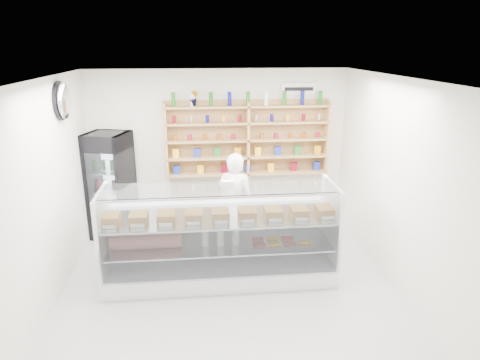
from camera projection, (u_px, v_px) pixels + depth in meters
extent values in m
plane|color=#AFAEB3|center=(231.00, 297.00, 5.65)|extent=(5.00, 5.00, 0.00)
plane|color=white|center=(229.00, 80.00, 4.80)|extent=(5.00, 5.00, 0.00)
plane|color=white|center=(219.00, 150.00, 7.60)|extent=(4.50, 0.00, 4.50)
plane|color=white|center=(259.00, 325.00, 2.86)|extent=(4.50, 0.00, 4.50)
plane|color=white|center=(39.00, 204.00, 5.01)|extent=(0.00, 5.00, 5.00)
plane|color=white|center=(406.00, 191.00, 5.44)|extent=(0.00, 5.00, 5.00)
cube|color=white|center=(221.00, 270.00, 6.07)|extent=(3.17, 0.90, 0.26)
cube|color=white|center=(219.00, 228.00, 6.33)|extent=(3.17, 0.05, 0.67)
cube|color=silver|center=(220.00, 244.00, 5.95)|extent=(3.04, 0.79, 0.02)
cube|color=silver|center=(220.00, 218.00, 5.83)|extent=(3.10, 0.83, 0.02)
cube|color=silver|center=(222.00, 239.00, 5.45)|extent=(3.10, 0.13, 1.10)
cube|color=silver|center=(220.00, 188.00, 5.65)|extent=(3.10, 0.63, 0.01)
imported|color=white|center=(235.00, 202.00, 6.76)|extent=(0.69, 0.57, 1.61)
cube|color=black|center=(111.00, 186.00, 7.23)|extent=(0.81, 0.80, 1.81)
cube|color=#240432|center=(109.00, 145.00, 6.73)|extent=(0.62, 0.21, 0.25)
cube|color=silver|center=(114.00, 196.00, 6.98)|extent=(0.53, 0.17, 1.43)
cube|color=tan|center=(166.00, 142.00, 7.30)|extent=(0.04, 0.28, 1.33)
cube|color=tan|center=(248.00, 140.00, 7.43)|extent=(0.04, 0.28, 1.33)
cube|color=tan|center=(326.00, 139.00, 7.57)|extent=(0.04, 0.28, 1.33)
cube|color=tan|center=(248.00, 173.00, 7.61)|extent=(2.80, 0.28, 0.03)
cube|color=tan|center=(248.00, 157.00, 7.52)|extent=(2.80, 0.28, 0.03)
cube|color=tan|center=(248.00, 140.00, 7.43)|extent=(2.80, 0.28, 0.03)
cube|color=tan|center=(248.00, 123.00, 7.34)|extent=(2.80, 0.28, 0.03)
cube|color=tan|center=(248.00, 106.00, 7.26)|extent=(2.80, 0.28, 0.03)
imported|color=#1E6626|center=(194.00, 98.00, 7.12)|extent=(0.19, 0.17, 0.27)
ellipsoid|color=silver|center=(64.00, 101.00, 5.84)|extent=(0.15, 0.50, 0.50)
cube|color=white|center=(299.00, 89.00, 7.38)|extent=(0.62, 0.03, 0.20)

